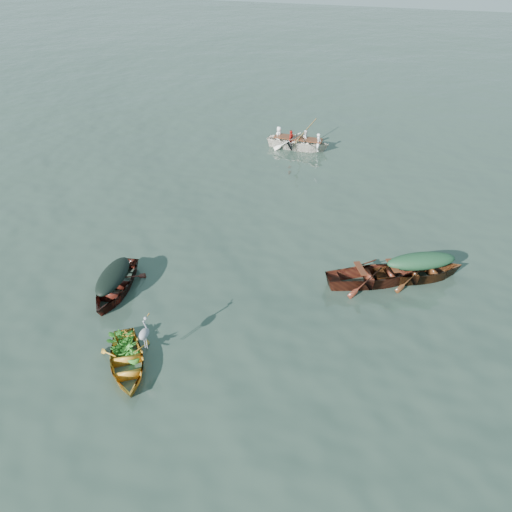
# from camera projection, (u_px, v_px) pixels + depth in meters

# --- Properties ---
(ground) EXTENTS (140.00, 140.00, 0.00)m
(ground) POSITION_uv_depth(u_px,v_px,m) (261.00, 295.00, 15.54)
(ground) COLOR #2D3F34
(ground) RESTS_ON ground
(yellow_dinghy) EXTENTS (2.80, 3.24, 0.81)m
(yellow_dinghy) POSITION_uv_depth(u_px,v_px,m) (128.00, 368.00, 12.95)
(yellow_dinghy) COLOR gold
(yellow_dinghy) RESTS_ON ground
(dark_covered_boat) EXTENTS (2.02, 3.89, 0.92)m
(dark_covered_boat) POSITION_uv_depth(u_px,v_px,m) (116.00, 292.00, 15.65)
(dark_covered_boat) COLOR #441710
(dark_covered_boat) RESTS_ON ground
(green_tarp_boat) EXTENTS (4.27, 3.08, 0.95)m
(green_tarp_boat) POSITION_uv_depth(u_px,v_px,m) (417.00, 279.00, 16.25)
(green_tarp_boat) COLOR #4D2C12
(green_tarp_boat) RESTS_ON ground
(open_wooden_boat) EXTENTS (4.55, 3.24, 1.03)m
(open_wooden_boat) POSITION_uv_depth(u_px,v_px,m) (374.00, 283.00, 16.05)
(open_wooden_boat) COLOR #522314
(open_wooden_boat) RESTS_ON ground
(rowed_boat) EXTENTS (4.58, 1.50, 1.10)m
(rowed_boat) POSITION_uv_depth(u_px,v_px,m) (298.00, 149.00, 25.80)
(rowed_boat) COLOR white
(rowed_boat) RESTS_ON ground
(dark_tarp_cover) EXTENTS (1.11, 2.14, 0.40)m
(dark_tarp_cover) POSITION_uv_depth(u_px,v_px,m) (113.00, 275.00, 15.29)
(dark_tarp_cover) COLOR black
(dark_tarp_cover) RESTS_ON dark_covered_boat
(green_tarp_cover) EXTENTS (2.35, 1.69, 0.52)m
(green_tarp_cover) POSITION_uv_depth(u_px,v_px,m) (421.00, 260.00, 15.84)
(green_tarp_cover) COLOR #183B24
(green_tarp_cover) RESTS_ON green_tarp_boat
(thwart_benches) EXTENTS (2.34, 1.74, 0.04)m
(thwart_benches) POSITION_uv_depth(u_px,v_px,m) (376.00, 270.00, 15.75)
(thwart_benches) COLOR #431D0F
(thwart_benches) RESTS_ON open_wooden_boat
(heron) EXTENTS (0.46, 0.49, 0.92)m
(heron) POSITION_uv_depth(u_px,v_px,m) (145.00, 338.00, 12.64)
(heron) COLOR #95979D
(heron) RESTS_ON yellow_dinghy
(dinghy_weeds) EXTENTS (1.09, 1.14, 0.60)m
(dinghy_weeds) POSITION_uv_depth(u_px,v_px,m) (123.00, 334.00, 13.01)
(dinghy_weeds) COLOR #24691B
(dinghy_weeds) RESTS_ON yellow_dinghy
(rowers) EXTENTS (3.21, 1.32, 0.76)m
(rowers) POSITION_uv_depth(u_px,v_px,m) (299.00, 132.00, 25.29)
(rowers) COLOR white
(rowers) RESTS_ON rowed_boat
(oars) EXTENTS (0.68, 2.62, 0.06)m
(oars) POSITION_uv_depth(u_px,v_px,m) (298.00, 138.00, 25.48)
(oars) COLOR olive
(oars) RESTS_ON rowed_boat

